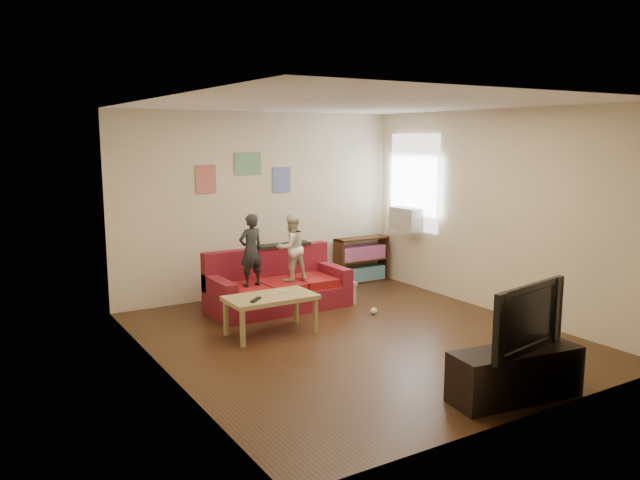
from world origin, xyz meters
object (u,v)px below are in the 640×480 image
child_a (251,250)px  bookshelf (361,262)px  tv_stand (515,374)px  file_box (337,293)px  sofa (276,288)px  child_b (291,248)px  television (518,316)px  coffee_table (271,301)px

child_a → bookshelf: bearing=-168.0°
bookshelf → tv_stand: bookshelf is taller
child_a → file_box: child_a is taller
bookshelf → sofa: bearing=-160.5°
sofa → file_box: bearing=-18.1°
child_b → file_box: size_ratio=1.97×
child_a → child_b: 0.60m
sofa → child_b: 0.62m
bookshelf → television: size_ratio=0.85×
sofa → tv_stand: (0.43, -3.82, -0.05)m
child_b → television: size_ratio=0.85×
tv_stand → child_a: bearing=111.5°
child_a → child_b: size_ratio=1.05×
bookshelf → television: 4.75m
coffee_table → tv_stand: 2.99m
child_a → bookshelf: child_a is taller
television → tv_stand: bearing=0.0°
child_a → television: size_ratio=0.90×
coffee_table → file_box: size_ratio=2.29×
file_box → tv_stand: 3.57m
coffee_table → television: size_ratio=0.99×
television → sofa: bearing=85.9°
child_a → coffee_table: 0.98m
coffee_table → bookshelf: (2.50, 1.69, -0.08)m
television → file_box: bearing=73.2°
child_b → bookshelf: (1.75, 0.84, -0.53)m
sofa → coffee_table: (-0.60, -1.01, 0.13)m
bookshelf → tv_stand: size_ratio=0.74×
tv_stand → television: size_ratio=1.16×
child_b → tv_stand: size_ratio=0.74×
bookshelf → file_box: bookshelf is taller
child_b → bookshelf: size_ratio=1.00×
bookshelf → child_a: bearing=-160.4°
file_box → tv_stand: (-0.39, -3.55, 0.07)m
child_a → child_b: child_a is taller
child_b → file_box: 0.97m
sofa → coffee_table: bearing=-120.6°
bookshelf → file_box: bearing=-138.9°
sofa → television: 3.87m
coffee_table → file_box: 1.62m
file_box → child_a: bearing=175.4°
television → coffee_table: bearing=99.7°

